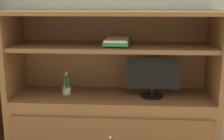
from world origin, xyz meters
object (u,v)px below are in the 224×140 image
object	(u,v)px
media_console	(112,108)
potted_plant	(67,89)
tv_monitor	(153,77)
magazine_stack	(117,42)

from	to	relation	value
media_console	potted_plant	size ratio (longest dim) A/B	8.53
tv_monitor	magazine_stack	size ratio (longest dim) A/B	1.38
tv_monitor	magazine_stack	bearing A→B (deg)	176.17
potted_plant	tv_monitor	bearing A→B (deg)	-2.42
potted_plant	magazine_stack	xyz separation A→B (m)	(0.47, -0.01, 0.45)
magazine_stack	potted_plant	bearing A→B (deg)	178.53
media_console	tv_monitor	bearing A→B (deg)	-4.91
media_console	potted_plant	xyz separation A→B (m)	(-0.43, 0.00, 0.18)
potted_plant	magazine_stack	distance (m)	0.65
media_console	tv_monitor	world-z (taller)	media_console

